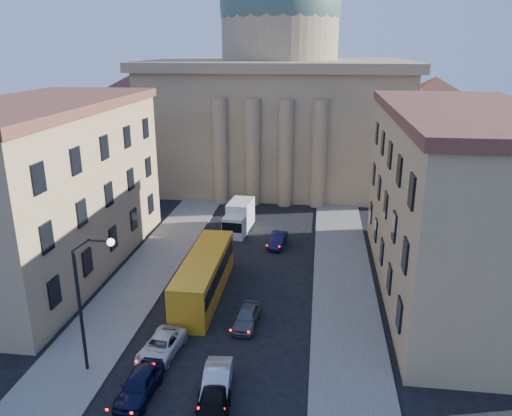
{
  "coord_description": "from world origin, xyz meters",
  "views": [
    {
      "loc": [
        6.09,
        -16.39,
        19.02
      ],
      "look_at": [
        1.89,
        15.98,
        8.3
      ],
      "focal_mm": 35.0,
      "sensor_mm": 36.0,
      "label": 1
    }
  ],
  "objects_px": {
    "city_bus": "(204,275)",
    "car_right_near": "(217,383)",
    "box_truck": "(239,218)",
    "car_left_near": "(139,384)",
    "street_lamp": "(87,294)"
  },
  "relations": [
    {
      "from": "street_lamp",
      "to": "city_bus",
      "type": "distance_m",
      "value": 11.89
    },
    {
      "from": "car_left_near",
      "to": "car_right_near",
      "type": "height_order",
      "value": "car_left_near"
    },
    {
      "from": "street_lamp",
      "to": "city_bus",
      "type": "bearing_deg",
      "value": 67.2
    },
    {
      "from": "car_right_near",
      "to": "box_truck",
      "type": "xyz_separation_m",
      "value": [
        -2.97,
        26.02,
        0.76
      ]
    },
    {
      "from": "box_truck",
      "to": "car_left_near",
      "type": "bearing_deg",
      "value": -87.75
    },
    {
      "from": "car_right_near",
      "to": "box_truck",
      "type": "height_order",
      "value": "box_truck"
    },
    {
      "from": "city_bus",
      "to": "car_right_near",
      "type": "bearing_deg",
      "value": -73.96
    },
    {
      "from": "street_lamp",
      "to": "car_left_near",
      "type": "relative_size",
      "value": 2.04
    },
    {
      "from": "car_right_near",
      "to": "box_truck",
      "type": "relative_size",
      "value": 0.74
    },
    {
      "from": "car_left_near",
      "to": "city_bus",
      "type": "bearing_deg",
      "value": 88.56
    },
    {
      "from": "street_lamp",
      "to": "box_truck",
      "type": "xyz_separation_m",
      "value": [
        4.8,
        24.99,
        -3.81
      ]
    },
    {
      "from": "box_truck",
      "to": "car_right_near",
      "type": "bearing_deg",
      "value": -78.39
    },
    {
      "from": "car_left_near",
      "to": "car_right_near",
      "type": "xyz_separation_m",
      "value": [
        4.3,
        0.75,
        -0.03
      ]
    },
    {
      "from": "box_truck",
      "to": "city_bus",
      "type": "bearing_deg",
      "value": -86.47
    },
    {
      "from": "city_bus",
      "to": "box_truck",
      "type": "bearing_deg",
      "value": 88.14
    }
  ]
}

